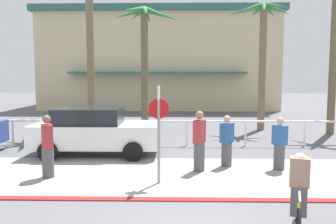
# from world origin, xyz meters

# --- Properties ---
(ground_plane) EXTENTS (80.00, 80.00, 0.00)m
(ground_plane) POSITION_xyz_m (0.00, 10.00, 0.00)
(ground_plane) COLOR #5B5B60
(sidewalk_strip) EXTENTS (44.00, 4.00, 0.02)m
(sidewalk_strip) POSITION_xyz_m (0.00, 4.20, 0.01)
(sidewalk_strip) COLOR #9E9E93
(sidewalk_strip) RESTS_ON ground
(curb_paint) EXTENTS (44.00, 0.24, 0.03)m
(curb_paint) POSITION_xyz_m (0.00, 2.20, 0.01)
(curb_paint) COLOR maroon
(curb_paint) RESTS_ON ground
(building_backdrop) EXTENTS (19.75, 11.26, 8.21)m
(building_backdrop) POSITION_xyz_m (-1.85, 26.92, 4.12)
(building_backdrop) COLOR beige
(building_backdrop) RESTS_ON ground
(rail_fence) EXTENTS (18.90, 0.08, 1.04)m
(rail_fence) POSITION_xyz_m (0.00, 8.50, 0.84)
(rail_fence) COLOR white
(rail_fence) RESTS_ON ground
(stop_sign_bike_lane) EXTENTS (0.52, 0.56, 2.56)m
(stop_sign_bike_lane) POSITION_xyz_m (-0.88, 3.43, 1.68)
(stop_sign_bike_lane) COLOR gray
(stop_sign_bike_lane) RESTS_ON ground
(palm_tree_2) EXTENTS (3.31, 3.53, 7.92)m
(palm_tree_2) POSITION_xyz_m (-4.61, 11.84, 6.11)
(palm_tree_2) COLOR #756047
(palm_tree_2) RESTS_ON ground
(palm_tree_3) EXTENTS (3.38, 2.97, 6.23)m
(palm_tree_3) POSITION_xyz_m (-2.01, 12.39, 4.86)
(palm_tree_3) COLOR brown
(palm_tree_3) RESTS_ON ground
(palm_tree_4) EXTENTS (3.13, 2.74, 6.50)m
(palm_tree_4) POSITION_xyz_m (3.90, 12.79, 4.86)
(palm_tree_4) COLOR #756047
(palm_tree_4) RESTS_ON ground
(palm_tree_5) EXTENTS (3.34, 3.16, 7.39)m
(palm_tree_5) POSITION_xyz_m (7.07, 11.59, 5.39)
(palm_tree_5) COLOR brown
(palm_tree_5) RESTS_ON ground
(car_white_1) EXTENTS (4.40, 2.02, 1.69)m
(car_white_1) POSITION_xyz_m (-3.31, 6.71, 0.87)
(car_white_1) COLOR white
(car_white_1) RESTS_ON ground
(cyclist_yellow_0) EXTENTS (0.62, 1.75, 1.50)m
(cyclist_yellow_0) POSITION_xyz_m (1.75, 0.51, 0.69)
(cyclist_yellow_0) COLOR black
(cyclist_yellow_0) RESTS_ON ground
(pedestrian_0) EXTENTS (0.42, 0.47, 1.80)m
(pedestrian_0) POSITION_xyz_m (0.25, 4.64, 0.84)
(pedestrian_0) COLOR #4C4C51
(pedestrian_0) RESTS_ON ground
(pedestrian_1) EXTENTS (0.43, 0.48, 1.76)m
(pedestrian_1) POSITION_xyz_m (-3.97, 3.89, 0.82)
(pedestrian_1) COLOR #4C4C51
(pedestrian_1) RESTS_ON ground
(pedestrian_2) EXTENTS (0.44, 0.48, 1.60)m
(pedestrian_2) POSITION_xyz_m (2.65, 4.85, 0.73)
(pedestrian_2) COLOR #4C4C51
(pedestrian_2) RESTS_ON ground
(pedestrian_3) EXTENTS (0.47, 0.47, 1.61)m
(pedestrian_3) POSITION_xyz_m (1.14, 5.21, 0.74)
(pedestrian_3) COLOR #4C4C51
(pedestrian_3) RESTS_ON ground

